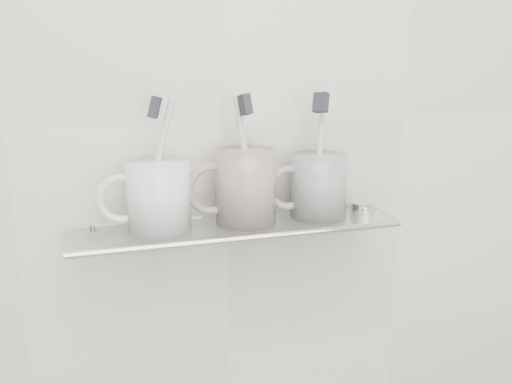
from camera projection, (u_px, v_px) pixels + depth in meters
name	position (u px, v px, depth m)	size (l,w,h in m)	color
wall_back	(225.00, 122.00, 0.89)	(2.50, 2.50, 0.00)	beige
shelf_glass	(236.00, 227.00, 0.87)	(0.50, 0.12, 0.01)	silver
shelf_rail	(246.00, 238.00, 0.82)	(0.01, 0.01, 0.50)	silver
bracket_left	(93.00, 237.00, 0.86)	(0.02, 0.02, 0.03)	silver
bracket_right	(347.00, 214.00, 0.98)	(0.02, 0.02, 0.03)	silver
mug_left	(159.00, 196.00, 0.83)	(0.09, 0.09, 0.10)	white
mug_left_handle	(122.00, 199.00, 0.82)	(0.07, 0.07, 0.01)	white
toothbrush_left	(157.00, 163.00, 0.82)	(0.01, 0.01, 0.19)	silver
bristles_left	(155.00, 107.00, 0.80)	(0.01, 0.02, 0.03)	#23272D
mug_center	(246.00, 187.00, 0.87)	(0.09, 0.09, 0.11)	silver
mug_center_handle	(212.00, 189.00, 0.85)	(0.08, 0.08, 0.01)	silver
toothbrush_center	(246.00, 158.00, 0.86)	(0.01, 0.01, 0.19)	silver
bristles_center	(245.00, 105.00, 0.84)	(0.01, 0.02, 0.03)	#23272D
mug_right	(319.00, 186.00, 0.90)	(0.09, 0.09, 0.10)	white
mug_right_handle	(289.00, 188.00, 0.89)	(0.07, 0.07, 0.01)	white
toothbrush_right	(319.00, 154.00, 0.89)	(0.01, 0.01, 0.19)	silver
bristles_right	(321.00, 102.00, 0.87)	(0.01, 0.02, 0.03)	#23272D
chrome_cap	(363.00, 207.00, 0.94)	(0.04, 0.04, 0.02)	silver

